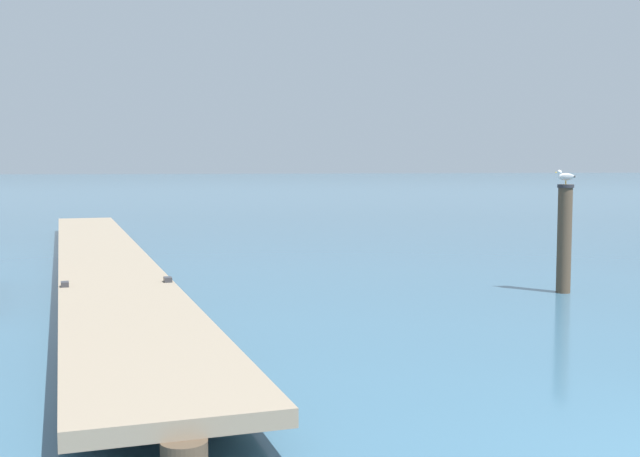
{
  "coord_description": "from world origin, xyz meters",
  "views": [
    {
      "loc": [
        -4.99,
        -4.05,
        2.36
      ],
      "look_at": [
        -2.28,
        7.43,
        1.4
      ],
      "focal_mm": 44.13,
      "sensor_mm": 36.0,
      "label": 1
    }
  ],
  "objects": [
    {
      "name": "floating_dock",
      "position": [
        -5.71,
        13.5,
        0.36
      ],
      "size": [
        3.88,
        23.8,
        0.53
      ],
      "color": "gray",
      "rests_on": "ground"
    },
    {
      "name": "mooring_piling",
      "position": [
        2.68,
        8.9,
        1.04
      ],
      "size": [
        0.3,
        0.3,
        2.0
      ],
      "color": "#4C3D2D",
      "rests_on": "ground"
    },
    {
      "name": "perched_seagull",
      "position": [
        2.68,
        8.9,
        2.15
      ],
      "size": [
        0.37,
        0.22,
        0.26
      ],
      "color": "gold",
      "rests_on": "mooring_piling"
    }
  ]
}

